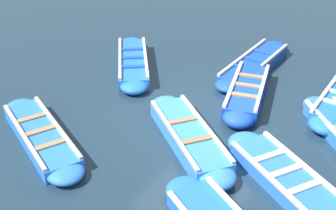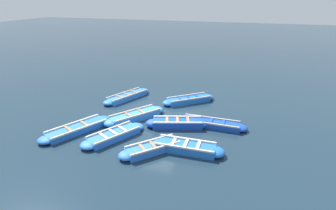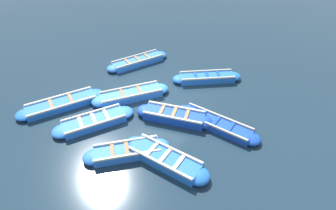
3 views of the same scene
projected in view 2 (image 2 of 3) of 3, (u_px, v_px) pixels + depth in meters
The scene contains 10 objects.
ground_plane at pixel (155, 118), 14.41m from camera, with size 120.00×120.00×0.00m, color #1C303F.
boat_inner_gap at pixel (114, 135), 12.37m from camera, with size 2.32×3.31×0.35m.
boat_outer_left at pixel (186, 147), 11.32m from camera, with size 3.39×0.91×0.42m.
boat_mid_row at pixel (153, 148), 11.31m from camera, with size 2.65×2.76×0.37m.
boat_outer_right at pixel (177, 123), 13.43m from camera, with size 3.33×1.69×0.44m.
boat_drifting at pixel (127, 96), 17.15m from camera, with size 2.13×3.63×0.36m.
boat_near_quay at pixel (77, 129), 12.97m from camera, with size 2.44×3.76×0.35m.
boat_tucked at pixel (211, 124), 13.49m from camera, with size 3.69×0.78×0.35m.
boat_end_of_row at pixel (135, 116), 14.29m from camera, with size 2.70×3.38×0.41m.
boat_far_corner at pixel (189, 100), 16.54m from camera, with size 3.14×2.80×0.39m.
Camera 2 is at (4.78, -12.14, 6.22)m, focal length 28.00 mm.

